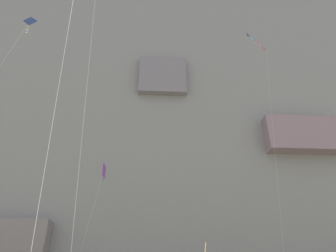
{
  "coord_description": "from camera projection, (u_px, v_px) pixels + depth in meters",
  "views": [
    {
      "loc": [
        -1.45,
        1.09,
        3.39
      ],
      "look_at": [
        -0.26,
        23.87,
        16.3
      ],
      "focal_mm": 32.84,
      "sensor_mm": 36.0,
      "label": 1
    }
  ],
  "objects": [
    {
      "name": "kite_banner_mid_right",
      "position": [
        259.0,
        64.0,
        38.68
      ],
      "size": [
        4.14,
        3.1,
        33.17
      ],
      "color": "black",
      "rests_on": "ground"
    },
    {
      "name": "cliff_face",
      "position": [
        160.0,
        131.0,
        71.25
      ],
      "size": [
        180.0,
        29.58,
        75.11
      ],
      "color": "gray",
      "rests_on": "ground"
    },
    {
      "name": "kite_diamond_upper_left",
      "position": [
        23.0,
        31.0,
        30.48
      ],
      "size": [
        2.89,
        6.01,
        29.27
      ],
      "color": "navy",
      "rests_on": "ground"
    },
    {
      "name": "kite_diamond_high_right",
      "position": [
        103.0,
        174.0,
        39.48
      ],
      "size": [
        3.0,
        3.46,
        18.96
      ],
      "color": "purple",
      "rests_on": "ground"
    }
  ]
}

